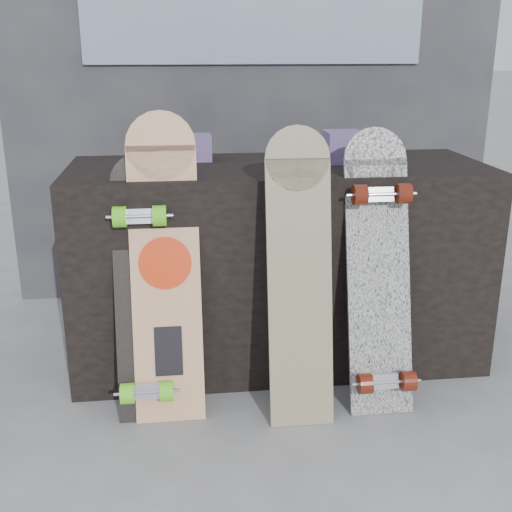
{
  "coord_description": "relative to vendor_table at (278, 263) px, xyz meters",
  "views": [
    {
      "loc": [
        -0.38,
        -1.91,
        1.24
      ],
      "look_at": [
        -0.12,
        0.2,
        0.53
      ],
      "focal_mm": 45.0,
      "sensor_mm": 36.0,
      "label": 1
    }
  ],
  "objects": [
    {
      "name": "longboard_cascadia",
      "position": [
        0.3,
        -0.38,
        0.1
      ],
      "size": [
        0.22,
        0.35,
        0.97
      ],
      "rotation": [
        -0.28,
        0.0,
        0.0
      ],
      "color": "white",
      "rests_on": "ground"
    },
    {
      "name": "longboard_geisha",
      "position": [
        -0.44,
        -0.32,
        0.14
      ],
      "size": [
        0.24,
        0.29,
        1.03
      ],
      "rotation": [
        -0.26,
        0.0,
        0.0
      ],
      "color": "#D5B38F",
      "rests_on": "ground"
    },
    {
      "name": "booth",
      "position": [
        0.0,
        0.85,
        0.7
      ],
      "size": [
        2.4,
        0.22,
        2.2
      ],
      "color": "#2E2F33",
      "rests_on": "ground"
    },
    {
      "name": "vendor_table",
      "position": [
        0.0,
        0.0,
        0.0
      ],
      "size": [
        1.6,
        0.6,
        0.8
      ],
      "primitive_type": "cube",
      "color": "black",
      "rests_on": "ground"
    },
    {
      "name": "merch_box_flat",
      "position": [
        0.15,
        0.1,
        0.43
      ],
      "size": [
        0.22,
        0.1,
        0.06
      ],
      "primitive_type": "cube",
      "color": "#D1B78C",
      "rests_on": "vendor_table"
    },
    {
      "name": "merch_box_purple",
      "position": [
        -0.34,
        0.15,
        0.45
      ],
      "size": [
        0.18,
        0.12,
        0.1
      ],
      "primitive_type": "cube",
      "color": "#59366E",
      "rests_on": "vendor_table"
    },
    {
      "name": "merch_box_small",
      "position": [
        0.26,
        0.03,
        0.46
      ],
      "size": [
        0.14,
        0.14,
        0.12
      ],
      "primitive_type": "cube",
      "color": "#59366E",
      "rests_on": "vendor_table"
    },
    {
      "name": "ground",
      "position": [
        0.0,
        -0.5,
        -0.4
      ],
      "size": [
        60.0,
        60.0,
        0.0
      ],
      "primitive_type": "plane",
      "color": "slate",
      "rests_on": "ground"
    },
    {
      "name": "skateboard_dark",
      "position": [
        -0.52,
        -0.34,
        0.06
      ],
      "size": [
        0.2,
        0.32,
        0.89
      ],
      "rotation": [
        -0.27,
        0.0,
        0.0
      ],
      "color": "black",
      "rests_on": "ground"
    },
    {
      "name": "longboard_celtic",
      "position": [
        0.01,
        -0.43,
        0.13
      ],
      "size": [
        0.22,
        0.22,
        0.99
      ],
      "rotation": [
        -0.21,
        0.0,
        0.0
      ],
      "color": "beige",
      "rests_on": "ground"
    }
  ]
}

